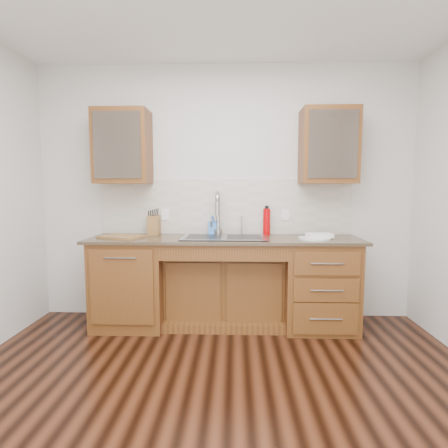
{
  "coord_description": "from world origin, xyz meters",
  "views": [
    {
      "loc": [
        0.11,
        -2.04,
        1.4
      ],
      "look_at": [
        0.0,
        1.4,
        1.05
      ],
      "focal_mm": 28.0,
      "sensor_mm": 36.0,
      "label": 1
    }
  ],
  "objects_px": {
    "soap_bottle": "(212,225)",
    "plate": "(314,238)",
    "knife_block": "(154,225)",
    "cutting_board": "(122,236)",
    "water_bottle": "(267,222)"
  },
  "relations": [
    {
      "from": "plate",
      "to": "soap_bottle",
      "type": "bearing_deg",
      "value": 161.46
    },
    {
      "from": "knife_block",
      "to": "water_bottle",
      "type": "bearing_deg",
      "value": 0.37
    },
    {
      "from": "soap_bottle",
      "to": "plate",
      "type": "height_order",
      "value": "soap_bottle"
    },
    {
      "from": "soap_bottle",
      "to": "knife_block",
      "type": "xyz_separation_m",
      "value": [
        -0.62,
        -0.03,
        0.0
      ]
    },
    {
      "from": "cutting_board",
      "to": "knife_block",
      "type": "bearing_deg",
      "value": 41.28
    },
    {
      "from": "plate",
      "to": "water_bottle",
      "type": "bearing_deg",
      "value": 142.9
    },
    {
      "from": "soap_bottle",
      "to": "cutting_board",
      "type": "distance_m",
      "value": 0.94
    },
    {
      "from": "water_bottle",
      "to": "knife_block",
      "type": "relative_size",
      "value": 1.37
    },
    {
      "from": "plate",
      "to": "cutting_board",
      "type": "xyz_separation_m",
      "value": [
        -1.91,
        0.07,
        0.0
      ]
    },
    {
      "from": "plate",
      "to": "knife_block",
      "type": "xyz_separation_m",
      "value": [
        -1.64,
        0.31,
        0.09
      ]
    },
    {
      "from": "water_bottle",
      "to": "cutting_board",
      "type": "height_order",
      "value": "water_bottle"
    },
    {
      "from": "water_bottle",
      "to": "knife_block",
      "type": "xyz_separation_m",
      "value": [
        -1.2,
        -0.02,
        -0.04
      ]
    },
    {
      "from": "plate",
      "to": "knife_block",
      "type": "distance_m",
      "value": 1.67
    },
    {
      "from": "cutting_board",
      "to": "soap_bottle",
      "type": "bearing_deg",
      "value": 16.83
    },
    {
      "from": "cutting_board",
      "to": "water_bottle",
      "type": "bearing_deg",
      "value": 9.98
    }
  ]
}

